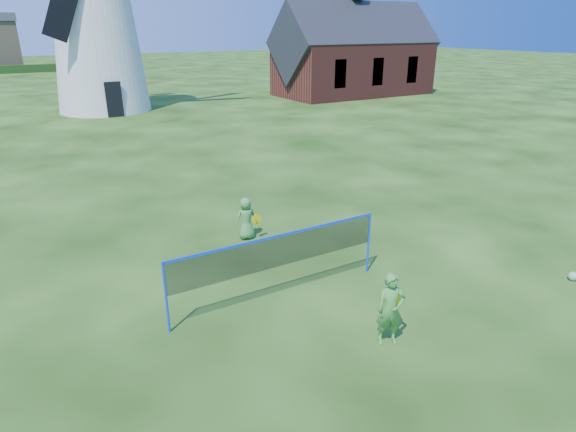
# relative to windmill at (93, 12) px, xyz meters

# --- Properties ---
(ground) EXTENTS (220.00, 220.00, 0.00)m
(ground) POSITION_rel_windmill_xyz_m (-1.51, -28.42, -6.60)
(ground) COLOR black
(ground) RESTS_ON ground
(windmill) EXTENTS (14.84, 6.28, 19.53)m
(windmill) POSITION_rel_windmill_xyz_m (0.00, 0.00, 0.00)
(windmill) COLOR white
(windmill) RESTS_ON ground
(chapel) EXTENTS (13.81, 6.70, 11.68)m
(chapel) POSITION_rel_windmill_xyz_m (20.82, -1.86, -3.31)
(chapel) COLOR maroon
(chapel) RESTS_ON ground
(badminton_net) EXTENTS (5.05, 0.05, 1.55)m
(badminton_net) POSITION_rel_windmill_xyz_m (-2.10, -28.85, -5.46)
(badminton_net) COLOR blue
(badminton_net) RESTS_ON ground
(player_girl) EXTENTS (0.73, 0.53, 1.45)m
(player_girl) POSITION_rel_windmill_xyz_m (-1.08, -31.31, -5.88)
(player_girl) COLOR #4A993D
(player_girl) RESTS_ON ground
(player_boy) EXTENTS (0.67, 0.45, 1.22)m
(player_boy) POSITION_rel_windmill_xyz_m (-1.26, -25.52, -5.99)
(player_boy) COLOR #4C994A
(player_boy) RESTS_ON ground
(play_ball) EXTENTS (0.22, 0.22, 0.22)m
(play_ball) POSITION_rel_windmill_xyz_m (4.35, -31.72, -6.49)
(play_ball) COLOR green
(play_ball) RESTS_ON ground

